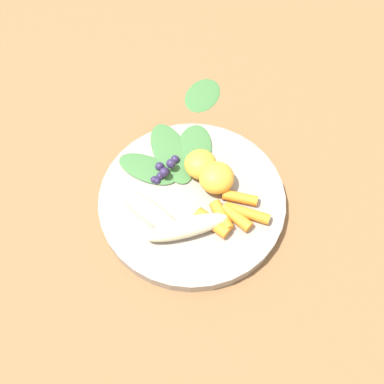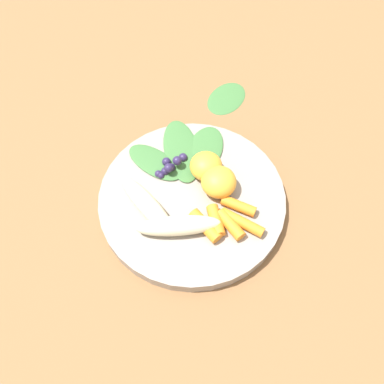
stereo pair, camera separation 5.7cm
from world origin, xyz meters
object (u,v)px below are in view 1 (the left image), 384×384
(bowl, at_px, (192,199))
(kale_leaf_stray, at_px, (203,94))
(banana_peeled_right, at_px, (151,212))
(orange_segment_near, at_px, (201,164))
(banana_peeled_left, at_px, (187,227))

(bowl, distance_m, kale_leaf_stray, 0.23)
(banana_peeled_right, bearing_deg, orange_segment_near, 87.03)
(bowl, relative_size, banana_peeled_right, 2.36)
(bowl, height_order, kale_leaf_stray, bowl)
(banana_peeled_left, bearing_deg, banana_peeled_right, 139.35)
(banana_peeled_left, distance_m, banana_peeled_right, 0.06)
(bowl, relative_size, orange_segment_near, 5.67)
(bowl, height_order, orange_segment_near, orange_segment_near)
(bowl, height_order, banana_peeled_right, banana_peeled_right)
(banana_peeled_right, distance_m, kale_leaf_stray, 0.27)
(banana_peeled_left, relative_size, orange_segment_near, 2.41)
(kale_leaf_stray, bearing_deg, bowl, -161.46)
(orange_segment_near, distance_m, kale_leaf_stray, 0.19)
(banana_peeled_left, bearing_deg, kale_leaf_stray, 68.88)
(banana_peeled_right, bearing_deg, kale_leaf_stray, 112.23)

